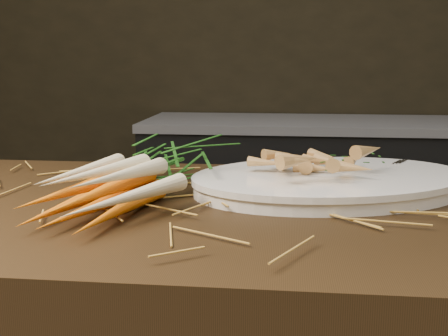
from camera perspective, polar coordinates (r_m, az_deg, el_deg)
The scene contains 6 objects.
back_counter at distance 2.89m, azimuth 10.42°, elevation -3.49°, with size 1.82×0.62×0.84m.
straw_bedding at distance 0.94m, azimuth 0.71°, elevation -3.12°, with size 1.40×0.60×0.02m, color olive, non-canonical shape.
root_veg_bunch at distance 0.98m, azimuth -8.23°, elevation -0.46°, with size 0.27×0.51×0.09m.
serving_platter at distance 1.05m, azimuth 10.77°, elevation -1.61°, with size 0.51×0.34×0.03m, color white, non-canonical shape.
roasted_veg_heap at distance 1.04m, azimuth 10.85°, elevation 0.64°, with size 0.25×0.18×0.06m, color #A2753C, non-canonical shape.
serving_fork at distance 1.11m, azimuth 19.86°, elevation -0.53°, with size 0.02×0.19×0.00m, color silver.
Camera 1 is at (0.09, -0.61, 1.14)m, focal length 45.00 mm.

